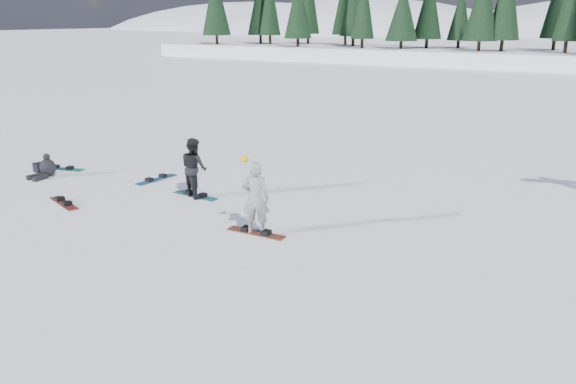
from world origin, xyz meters
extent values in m
plane|color=white|center=(0.00, 0.00, 0.00)|extent=(420.00, 420.00, 0.00)
cube|color=white|center=(0.00, 55.00, -1.00)|extent=(90.00, 14.00, 5.00)
ellipsoid|color=white|center=(-70.00, 170.00, -13.61)|extent=(143.00, 110.00, 49.50)
ellipsoid|color=white|center=(-140.00, 210.00, -14.30)|extent=(169.00, 130.00, 52.00)
cone|color=black|center=(-38.00, 55.00, 5.25)|extent=(3.20, 3.20, 7.50)
cone|color=black|center=(-34.96, 55.00, 5.25)|extent=(3.20, 3.20, 7.50)
cone|color=black|center=(-31.92, 55.00, 5.25)|extent=(3.20, 3.20, 7.50)
cone|color=black|center=(-28.88, 55.00, 5.25)|extent=(3.20, 3.20, 7.50)
cone|color=black|center=(-25.84, 55.00, 5.25)|extent=(3.20, 3.20, 7.50)
cone|color=black|center=(-22.80, 55.00, 5.25)|extent=(3.20, 3.20, 7.50)
cone|color=black|center=(-19.76, 55.00, 5.25)|extent=(3.20, 3.20, 7.50)
cone|color=black|center=(-16.72, 55.00, 5.25)|extent=(3.20, 3.20, 7.50)
cone|color=black|center=(-13.68, 55.00, 5.25)|extent=(3.20, 3.20, 7.50)
cone|color=black|center=(-10.64, 55.00, 5.25)|extent=(3.20, 3.20, 7.50)
cone|color=black|center=(-7.60, 55.00, 5.25)|extent=(3.20, 3.20, 7.50)
cone|color=black|center=(-4.56, 55.00, 5.25)|extent=(3.20, 3.20, 7.50)
cone|color=black|center=(-1.52, 55.00, 5.25)|extent=(3.20, 3.20, 7.50)
cone|color=black|center=(1.52, 55.00, 5.25)|extent=(3.20, 3.20, 7.50)
imported|color=#9F9FA4|center=(2.19, -0.31, 0.88)|extent=(0.76, 0.64, 1.77)
sphere|color=#DEAF0B|center=(1.99, -0.43, 1.82)|extent=(0.18, 0.18, 0.18)
imported|color=black|center=(-0.92, 1.25, 0.85)|extent=(1.00, 0.90, 1.70)
ellipsoid|color=black|center=(-6.36, 0.50, 0.30)|extent=(0.59, 0.51, 0.57)
sphere|color=black|center=(-6.36, 0.50, 0.65)|extent=(0.22, 0.22, 0.22)
cube|color=black|center=(-6.22, 0.10, 0.07)|extent=(0.17, 0.50, 0.15)
cube|color=black|center=(-6.49, 0.10, 0.07)|extent=(0.26, 0.52, 0.15)
cube|color=black|center=(-7.06, 0.70, 0.15)|extent=(0.52, 0.41, 0.30)
cube|color=maroon|center=(2.19, -0.31, 0.01)|extent=(1.51, 0.33, 0.03)
cube|color=#187786|center=(-0.92, 1.25, 0.01)|extent=(1.52, 0.39, 0.03)
cube|color=maroon|center=(-3.61, -1.12, 0.01)|extent=(1.51, 0.75, 0.03)
cube|color=#166D7A|center=(-6.71, 1.33, 0.01)|extent=(1.52, 0.66, 0.03)
cube|color=#1A5591|center=(-3.07, 1.94, 0.01)|extent=(0.43, 1.52, 0.03)
camera|label=1|loc=(9.11, -10.65, 4.90)|focal=35.00mm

